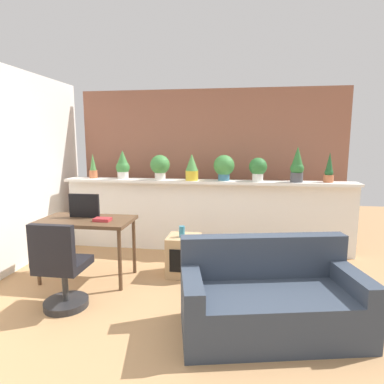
# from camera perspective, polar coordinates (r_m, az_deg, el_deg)

# --- Properties ---
(ground_plane) EXTENTS (12.00, 12.00, 0.00)m
(ground_plane) POSITION_cam_1_polar(r_m,az_deg,el_deg) (3.32, -1.52, -21.36)
(ground_plane) COLOR tan
(divider_wall) EXTENTS (4.33, 0.16, 1.05)m
(divider_wall) POSITION_cam_1_polar(r_m,az_deg,el_deg) (4.98, 2.42, -4.37)
(divider_wall) COLOR white
(divider_wall) RESTS_ON ground
(plant_shelf) EXTENTS (4.33, 0.33, 0.04)m
(plant_shelf) POSITION_cam_1_polar(r_m,az_deg,el_deg) (4.85, 2.42, 1.82)
(plant_shelf) COLOR white
(plant_shelf) RESTS_ON divider_wall
(brick_wall_behind) EXTENTS (4.33, 0.10, 2.50)m
(brick_wall_behind) POSITION_cam_1_polar(r_m,az_deg,el_deg) (5.46, 3.13, 4.49)
(brick_wall_behind) COLOR #935B47
(brick_wall_behind) RESTS_ON ground
(potted_plant_0) EXTENTS (0.12, 0.12, 0.38)m
(potted_plant_0) POSITION_cam_1_polar(r_m,az_deg,el_deg) (5.35, -16.91, 4.16)
(potted_plant_0) COLOR #C66B42
(potted_plant_0) RESTS_ON plant_shelf
(potted_plant_1) EXTENTS (0.21, 0.21, 0.44)m
(potted_plant_1) POSITION_cam_1_polar(r_m,az_deg,el_deg) (5.16, -12.02, 4.62)
(potted_plant_1) COLOR silver
(potted_plant_1) RESTS_ON plant_shelf
(potted_plant_2) EXTENTS (0.29, 0.29, 0.37)m
(potted_plant_2) POSITION_cam_1_polar(r_m,az_deg,el_deg) (4.91, -5.61, 4.57)
(potted_plant_2) COLOR silver
(potted_plant_2) RESTS_ON plant_shelf
(potted_plant_3) EXTENTS (0.19, 0.19, 0.39)m
(potted_plant_3) POSITION_cam_1_polar(r_m,az_deg,el_deg) (4.81, -0.04, 4.35)
(potted_plant_3) COLOR gold
(potted_plant_3) RESTS_ON plant_shelf
(potted_plant_4) EXTENTS (0.31, 0.31, 0.38)m
(potted_plant_4) POSITION_cam_1_polar(r_m,az_deg,el_deg) (4.84, 5.61, 4.46)
(potted_plant_4) COLOR #386B84
(potted_plant_4) RESTS_ON plant_shelf
(potted_plant_5) EXTENTS (0.26, 0.26, 0.34)m
(potted_plant_5) POSITION_cam_1_polar(r_m,az_deg,el_deg) (4.82, 11.46, 4.13)
(potted_plant_5) COLOR silver
(potted_plant_5) RESTS_ON plant_shelf
(potted_plant_6) EXTENTS (0.19, 0.19, 0.50)m
(potted_plant_6) POSITION_cam_1_polar(r_m,az_deg,el_deg) (4.85, 17.91, 4.39)
(potted_plant_6) COLOR #4C4C51
(potted_plant_6) RESTS_ON plant_shelf
(potted_plant_7) EXTENTS (0.14, 0.14, 0.43)m
(potted_plant_7) POSITION_cam_1_polar(r_m,az_deg,el_deg) (4.99, 22.85, 3.60)
(potted_plant_7) COLOR #C66B42
(potted_plant_7) RESTS_ON plant_shelf
(desk) EXTENTS (1.10, 0.60, 0.75)m
(desk) POSITION_cam_1_polar(r_m,az_deg,el_deg) (4.13, -17.95, -5.65)
(desk) COLOR brown
(desk) RESTS_ON ground
(tv_monitor) EXTENTS (0.38, 0.04, 0.29)m
(tv_monitor) POSITION_cam_1_polar(r_m,az_deg,el_deg) (4.17, -18.33, -2.29)
(tv_monitor) COLOR black
(tv_monitor) RESTS_ON desk
(office_chair) EXTENTS (0.44, 0.45, 0.91)m
(office_chair) POSITION_cam_1_polar(r_m,az_deg,el_deg) (3.56, -21.91, -12.96)
(office_chair) COLOR #262628
(office_chair) RESTS_ON ground
(side_cube_shelf) EXTENTS (0.40, 0.41, 0.50)m
(side_cube_shelf) POSITION_cam_1_polar(r_m,az_deg,el_deg) (4.17, -1.46, -11.04)
(side_cube_shelf) COLOR tan
(side_cube_shelf) RESTS_ON ground
(vase_on_shelf) EXTENTS (0.07, 0.07, 0.14)m
(vase_on_shelf) POSITION_cam_1_polar(r_m,az_deg,el_deg) (4.05, -1.77, -6.92)
(vase_on_shelf) COLOR teal
(vase_on_shelf) RESTS_ON side_cube_shelf
(book_on_desk) EXTENTS (0.19, 0.13, 0.04)m
(book_on_desk) POSITION_cam_1_polar(r_m,az_deg,el_deg) (3.95, -15.40, -4.66)
(book_on_desk) COLOR #B22D33
(book_on_desk) RESTS_ON desk
(couch) EXTENTS (1.69, 1.08, 0.80)m
(couch) POSITION_cam_1_polar(r_m,az_deg,el_deg) (3.12, 13.48, -17.89)
(couch) COLOR #333D4C
(couch) RESTS_ON ground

